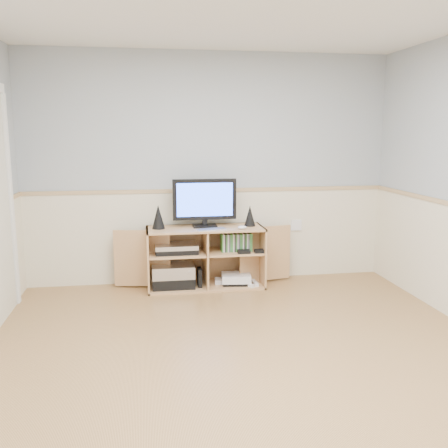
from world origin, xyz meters
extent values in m
cube|color=tan|center=(0.00, 0.00, -0.01)|extent=(4.00, 4.50, 0.02)
cube|color=#A5ADB4|center=(0.00, 2.26, 1.25)|extent=(4.00, 0.02, 2.50)
cube|color=beige|center=(0.00, 2.24, 0.50)|extent=(4.00, 0.01, 1.00)
cube|color=tan|center=(0.00, 2.23, 1.02)|extent=(4.00, 0.02, 0.04)
cube|color=tan|center=(-0.08, 1.99, 0.01)|extent=(1.24, 0.47, 0.02)
cube|color=tan|center=(-0.08, 1.99, 0.64)|extent=(1.24, 0.47, 0.02)
cube|color=tan|center=(-0.69, 1.99, 0.33)|extent=(0.02, 0.47, 0.65)
cube|color=tan|center=(0.53, 1.99, 0.33)|extent=(0.02, 0.47, 0.65)
cube|color=tan|center=(-0.08, 2.21, 0.33)|extent=(1.24, 0.02, 0.65)
cube|color=tan|center=(-0.08, 1.99, 0.33)|extent=(0.02, 0.45, 0.61)
cube|color=tan|center=(-0.39, 1.99, 0.38)|extent=(0.59, 0.43, 0.02)
cube|color=tan|center=(0.23, 1.99, 0.38)|extent=(0.59, 0.43, 0.02)
cube|color=tan|center=(-0.75, 2.05, 0.33)|extent=(0.60, 0.12, 0.61)
cube|color=tan|center=(0.59, 2.05, 0.33)|extent=(0.60, 0.12, 0.61)
cube|color=black|center=(-0.08, 2.04, 0.66)|extent=(0.25, 0.18, 0.02)
cube|color=black|center=(-0.08, 2.04, 0.70)|extent=(0.05, 0.04, 0.06)
cube|color=black|center=(-0.08, 2.04, 0.95)|extent=(0.68, 0.05, 0.43)
cube|color=#305DFF|center=(-0.08, 2.01, 0.95)|extent=(0.60, 0.01, 0.36)
cone|color=black|center=(-0.57, 2.01, 0.78)|extent=(0.14, 0.14, 0.25)
cone|color=black|center=(0.41, 2.01, 0.76)|extent=(0.12, 0.12, 0.22)
cube|color=silver|center=(-0.03, 1.85, 0.66)|extent=(0.32, 0.20, 0.01)
ellipsoid|color=white|center=(0.29, 1.85, 0.67)|extent=(0.11, 0.08, 0.04)
cube|color=black|center=(-0.43, 1.99, 0.07)|extent=(0.45, 0.33, 0.11)
cube|color=silver|center=(-0.43, 1.99, 0.20)|extent=(0.45, 0.33, 0.13)
cube|color=black|center=(-0.39, 1.99, 0.42)|extent=(0.45, 0.31, 0.05)
cube|color=silver|center=(-0.39, 1.99, 0.46)|extent=(0.45, 0.31, 0.05)
cube|color=black|center=(-0.15, 1.94, 0.12)|extent=(0.04, 0.14, 0.20)
cube|color=white|center=(0.13, 2.02, 0.04)|extent=(0.23, 0.18, 0.05)
cube|color=black|center=(0.25, 1.97, 0.04)|extent=(0.33, 0.27, 0.03)
cube|color=white|center=(0.25, 1.97, 0.09)|extent=(0.34, 0.29, 0.08)
cube|color=white|center=(0.45, 1.89, 0.04)|extent=(0.04, 0.14, 0.03)
cube|color=white|center=(0.43, 2.05, 0.04)|extent=(0.09, 0.15, 0.03)
cube|color=#3F8C3F|center=(0.25, 1.97, 0.48)|extent=(0.33, 0.14, 0.19)
cube|color=white|center=(1.00, 2.23, 0.60)|extent=(0.12, 0.03, 0.12)
camera|label=1|loc=(-0.71, -3.18, 1.65)|focal=40.00mm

